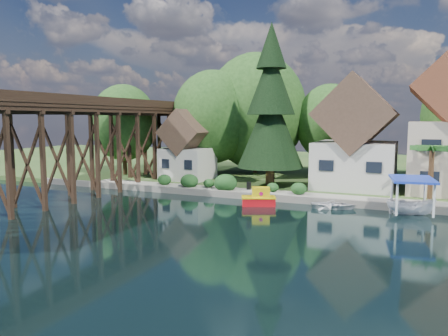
{
  "coord_description": "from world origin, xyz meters",
  "views": [
    {
      "loc": [
        12.35,
        -28.64,
        7.28
      ],
      "look_at": [
        -2.84,
        6.0,
        3.0
      ],
      "focal_mm": 35.0,
      "sensor_mm": 36.0,
      "label": 1
    }
  ],
  "objects_px": {
    "shed": "(188,150)",
    "boat_canopy": "(411,199)",
    "trestle_bridge": "(96,139)",
    "tugboat": "(259,198)",
    "house_left": "(356,141)",
    "conifer": "(271,109)",
    "palm_tree": "(432,150)",
    "boat_white_a": "(334,204)"
  },
  "relations": [
    {
      "from": "shed",
      "to": "boat_canopy",
      "type": "xyz_separation_m",
      "value": [
        23.28,
        -7.58,
        -2.61
      ]
    },
    {
      "from": "trestle_bridge",
      "to": "tugboat",
      "type": "xyz_separation_m",
      "value": [
        16.52,
        0.52,
        -4.73
      ]
    },
    {
      "from": "trestle_bridge",
      "to": "house_left",
      "type": "xyz_separation_m",
      "value": [
        23.0,
        10.83,
        -0.21
      ]
    },
    {
      "from": "trestle_bridge",
      "to": "conifer",
      "type": "bearing_deg",
      "value": 26.42
    },
    {
      "from": "palm_tree",
      "to": "boat_white_a",
      "type": "xyz_separation_m",
      "value": [
        -7.18,
        -4.49,
        -4.35
      ]
    },
    {
      "from": "trestle_bridge",
      "to": "shed",
      "type": "height_order",
      "value": "trestle_bridge"
    },
    {
      "from": "shed",
      "to": "boat_canopy",
      "type": "bearing_deg",
      "value": -18.03
    },
    {
      "from": "palm_tree",
      "to": "boat_white_a",
      "type": "bearing_deg",
      "value": -147.99
    },
    {
      "from": "shed",
      "to": "boat_white_a",
      "type": "relative_size",
      "value": 2.18
    },
    {
      "from": "house_left",
      "to": "boat_canopy",
      "type": "relative_size",
      "value": 2.31
    },
    {
      "from": "shed",
      "to": "boat_white_a",
      "type": "bearing_deg",
      "value": -23.23
    },
    {
      "from": "trestle_bridge",
      "to": "shed",
      "type": "distance_m",
      "value": 10.69
    },
    {
      "from": "boat_white_a",
      "to": "house_left",
      "type": "bearing_deg",
      "value": -15.04
    },
    {
      "from": "house_left",
      "to": "shed",
      "type": "bearing_deg",
      "value": -175.23
    },
    {
      "from": "house_left",
      "to": "trestle_bridge",
      "type": "bearing_deg",
      "value": -154.79
    },
    {
      "from": "boat_canopy",
      "to": "house_left",
      "type": "bearing_deg",
      "value": 120.19
    },
    {
      "from": "trestle_bridge",
      "to": "shed",
      "type": "xyz_separation_m",
      "value": [
        5.0,
        9.33,
        -1.52
      ]
    },
    {
      "from": "palm_tree",
      "to": "trestle_bridge",
      "type": "bearing_deg",
      "value": -168.02
    },
    {
      "from": "shed",
      "to": "palm_tree",
      "type": "relative_size",
      "value": 1.62
    },
    {
      "from": "trestle_bridge",
      "to": "palm_tree",
      "type": "height_order",
      "value": "trestle_bridge"
    },
    {
      "from": "trestle_bridge",
      "to": "boat_canopy",
      "type": "distance_m",
      "value": 28.64
    },
    {
      "from": "trestle_bridge",
      "to": "boat_white_a",
      "type": "distance_m",
      "value": 23.12
    },
    {
      "from": "tugboat",
      "to": "boat_white_a",
      "type": "bearing_deg",
      "value": 12.17
    },
    {
      "from": "house_left",
      "to": "boat_white_a",
      "type": "relative_size",
      "value": 3.06
    },
    {
      "from": "palm_tree",
      "to": "shed",
      "type": "bearing_deg",
      "value": 173.01
    },
    {
      "from": "trestle_bridge",
      "to": "tugboat",
      "type": "distance_m",
      "value": 17.19
    },
    {
      "from": "boat_white_a",
      "to": "trestle_bridge",
      "type": "bearing_deg",
      "value": 82.71
    },
    {
      "from": "shed",
      "to": "conifer",
      "type": "distance_m",
      "value": 11.28
    },
    {
      "from": "trestle_bridge",
      "to": "boat_white_a",
      "type": "relative_size",
      "value": 12.26
    },
    {
      "from": "palm_tree",
      "to": "conifer",
      "type": "bearing_deg",
      "value": 174.99
    },
    {
      "from": "tugboat",
      "to": "boat_canopy",
      "type": "distance_m",
      "value": 11.84
    },
    {
      "from": "trestle_bridge",
      "to": "tugboat",
      "type": "bearing_deg",
      "value": 1.81
    },
    {
      "from": "trestle_bridge",
      "to": "conifer",
      "type": "relative_size",
      "value": 2.75
    },
    {
      "from": "trestle_bridge",
      "to": "tugboat",
      "type": "relative_size",
      "value": 13.76
    },
    {
      "from": "conifer",
      "to": "boat_canopy",
      "type": "xyz_separation_m",
      "value": [
        13.06,
        -5.82,
        -7.03
      ]
    },
    {
      "from": "conifer",
      "to": "tugboat",
      "type": "bearing_deg",
      "value": -79.63
    },
    {
      "from": "house_left",
      "to": "boat_canopy",
      "type": "bearing_deg",
      "value": -59.81
    },
    {
      "from": "conifer",
      "to": "boat_canopy",
      "type": "bearing_deg",
      "value": -24.03
    },
    {
      "from": "boat_white_a",
      "to": "conifer",
      "type": "bearing_deg",
      "value": 39.77
    },
    {
      "from": "house_left",
      "to": "conifer",
      "type": "xyz_separation_m",
      "value": [
        -7.77,
        -3.26,
        3.11
      ]
    },
    {
      "from": "house_left",
      "to": "conifer",
      "type": "relative_size",
      "value": 0.68
    },
    {
      "from": "house_left",
      "to": "palm_tree",
      "type": "xyz_separation_m",
      "value": [
        6.68,
        -4.53,
        -0.42
      ]
    }
  ]
}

